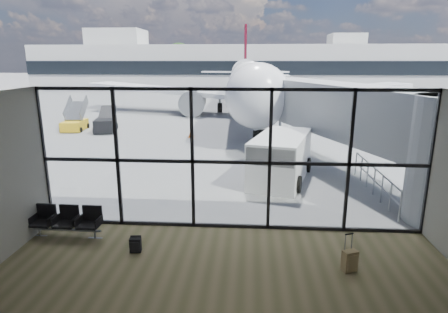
# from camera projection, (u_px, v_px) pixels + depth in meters

# --- Properties ---
(ground) EXTENTS (220.00, 220.00, 0.00)m
(ground) POSITION_uv_depth(u_px,v_px,m) (246.00, 100.00, 50.81)
(ground) COLOR slate
(ground) RESTS_ON ground
(lounge_shell) EXTENTS (12.02, 8.01, 4.51)m
(lounge_shell) POSITION_uv_depth(u_px,v_px,m) (217.00, 207.00, 6.86)
(lounge_shell) COLOR brown
(lounge_shell) RESTS_ON ground
(glass_curtain_wall) EXTENTS (12.10, 0.12, 4.50)m
(glass_curtain_wall) POSITION_uv_depth(u_px,v_px,m) (231.00, 161.00, 11.60)
(glass_curtain_wall) COLOR white
(glass_curtain_wall) RESTS_ON ground
(jet_bridge) EXTENTS (8.00, 16.50, 4.33)m
(jet_bridge) POSITION_uv_depth(u_px,v_px,m) (340.00, 114.00, 17.98)
(jet_bridge) COLOR gray
(jet_bridge) RESTS_ON ground
(apron_railing) EXTENTS (0.06, 5.46, 1.11)m
(apron_railing) POSITION_uv_depth(u_px,v_px,m) (375.00, 177.00, 14.98)
(apron_railing) COLOR gray
(apron_railing) RESTS_ON ground
(far_terminal) EXTENTS (80.00, 12.20, 11.00)m
(far_terminal) POSITION_uv_depth(u_px,v_px,m) (245.00, 66.00, 71.02)
(far_terminal) COLOR #B8B8B3
(far_terminal) RESTS_ON ground
(tree_0) EXTENTS (4.95, 4.95, 7.12)m
(tree_0) POSITION_uv_depth(u_px,v_px,m) (47.00, 63.00, 83.60)
(tree_0) COLOR #382619
(tree_0) RESTS_ON ground
(tree_1) EXTENTS (5.61, 5.61, 8.07)m
(tree_1) POSITION_uv_depth(u_px,v_px,m) (73.00, 61.00, 83.04)
(tree_1) COLOR #382619
(tree_1) RESTS_ON ground
(tree_2) EXTENTS (6.27, 6.27, 9.03)m
(tree_2) POSITION_uv_depth(u_px,v_px,m) (99.00, 58.00, 82.48)
(tree_2) COLOR #382619
(tree_2) RESTS_ON ground
(tree_3) EXTENTS (4.95, 4.95, 7.12)m
(tree_3) POSITION_uv_depth(u_px,v_px,m) (126.00, 63.00, 82.39)
(tree_3) COLOR #382619
(tree_3) RESTS_ON ground
(tree_4) EXTENTS (5.61, 5.61, 8.07)m
(tree_4) POSITION_uv_depth(u_px,v_px,m) (152.00, 61.00, 81.83)
(tree_4) COLOR #382619
(tree_4) RESTS_ON ground
(tree_5) EXTENTS (6.27, 6.27, 9.03)m
(tree_5) POSITION_uv_depth(u_px,v_px,m) (179.00, 58.00, 81.27)
(tree_5) COLOR #382619
(tree_5) RESTS_ON ground
(seating_row) EXTENTS (2.16, 0.64, 0.96)m
(seating_row) POSITION_uv_depth(u_px,v_px,m) (68.00, 220.00, 11.47)
(seating_row) COLOR gray
(seating_row) RESTS_ON ground
(backpack) EXTENTS (0.33, 0.31, 0.47)m
(backpack) POSITION_uv_depth(u_px,v_px,m) (135.00, 245.00, 10.53)
(backpack) COLOR black
(backpack) RESTS_ON ground
(suitcase) EXTENTS (0.43, 0.37, 1.01)m
(suitcase) POSITION_uv_depth(u_px,v_px,m) (350.00, 261.00, 9.55)
(suitcase) COLOR olive
(suitcase) RESTS_ON ground
(airliner) EXTENTS (34.44, 39.88, 10.27)m
(airliner) POSITION_uv_depth(u_px,v_px,m) (249.00, 81.00, 39.27)
(airliner) COLOR white
(airliner) RESTS_ON ground
(service_van) EXTENTS (3.23, 5.08, 2.04)m
(service_van) POSITION_uv_depth(u_px,v_px,m) (280.00, 157.00, 16.74)
(service_van) COLOR silver
(service_van) RESTS_ON ground
(belt_loader) EXTENTS (2.08, 3.96, 1.74)m
(belt_loader) POSITION_uv_depth(u_px,v_px,m) (106.00, 124.00, 28.60)
(belt_loader) COLOR black
(belt_loader) RESTS_ON ground
(mobile_stairs) EXTENTS (1.84, 3.10, 2.08)m
(mobile_stairs) POSITION_uv_depth(u_px,v_px,m) (75.00, 124.00, 29.03)
(mobile_stairs) COLOR gold
(mobile_stairs) RESTS_ON ground
(traffic_cone_a) EXTENTS (0.42, 0.42, 0.60)m
(traffic_cone_a) POSITION_uv_depth(u_px,v_px,m) (191.00, 133.00, 26.31)
(traffic_cone_a) COLOR orange
(traffic_cone_a) RESTS_ON ground
(traffic_cone_b) EXTENTS (0.45, 0.45, 0.64)m
(traffic_cone_b) POSITION_uv_depth(u_px,v_px,m) (300.00, 149.00, 21.56)
(traffic_cone_b) COLOR #FF330D
(traffic_cone_b) RESTS_ON ground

